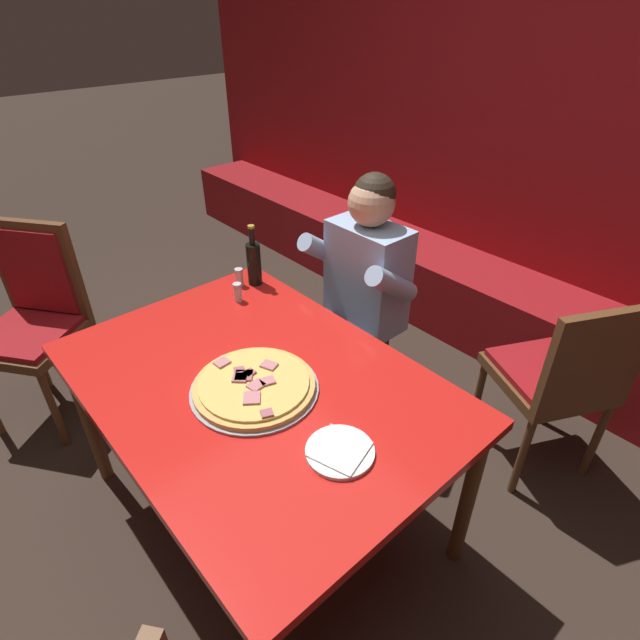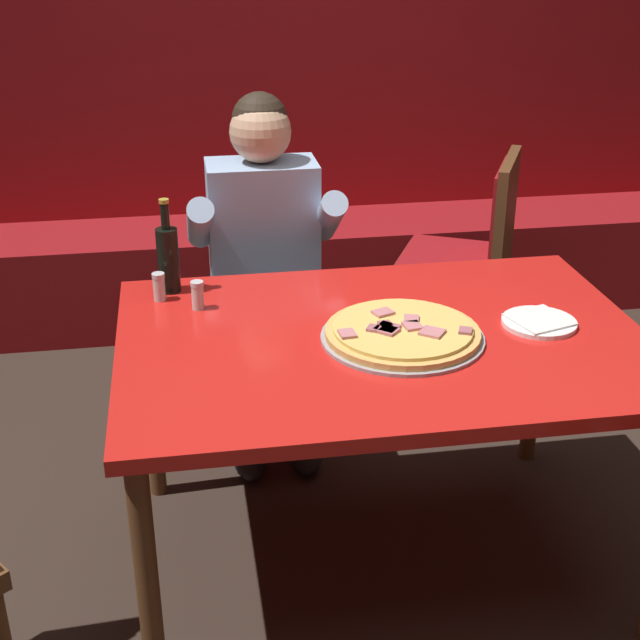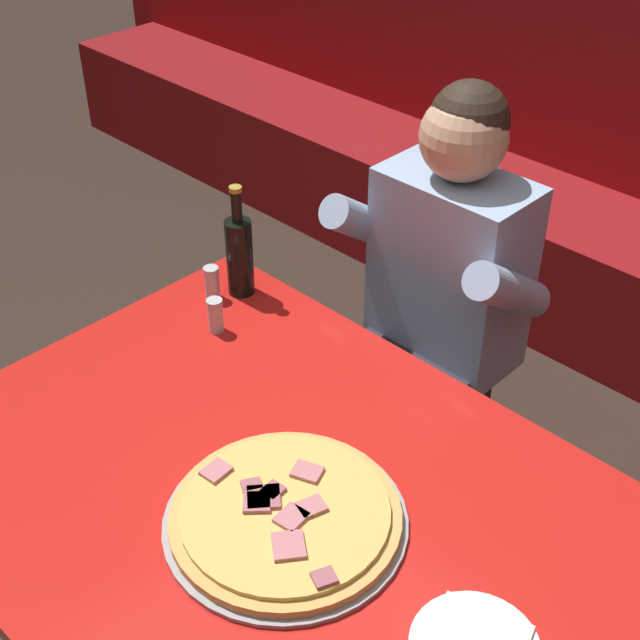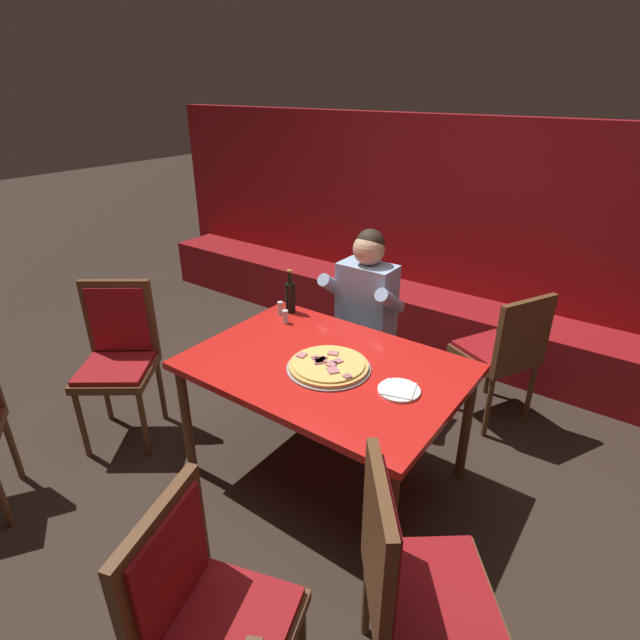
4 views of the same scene
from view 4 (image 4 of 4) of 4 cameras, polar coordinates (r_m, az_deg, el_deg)
name	(u,v)px [view 4 (image 4 of 4)]	position (r m, az deg, el deg)	size (l,w,h in m)	color
ground_plane	(325,472)	(3.15, 0.55, -16.98)	(24.00, 24.00, 0.00)	#33261E
booth_wall_panel	(476,237)	(4.45, 17.36, 9.03)	(6.80, 0.16, 1.90)	maroon
booth_bench	(451,327)	(4.42, 14.73, -0.81)	(6.46, 0.48, 0.46)	maroon
main_dining_table	(325,375)	(2.73, 0.61, -6.27)	(1.45, 1.02, 0.76)	brown
pizza	(329,366)	(2.64, 0.99, -5.26)	(0.45, 0.45, 0.05)	#9E9EA3
plate_white_paper	(399,390)	(2.49, 9.01, -7.92)	(0.21, 0.21, 0.02)	white
beer_bottle	(290,296)	(3.25, -3.42, 2.71)	(0.07, 0.07, 0.29)	black
shaker_parmesan	(280,309)	(3.25, -4.56, 1.31)	(0.04, 0.04, 0.09)	silver
shaker_oregano	(285,317)	(3.13, -3.99, 0.31)	(0.04, 0.04, 0.09)	silver
diner_seated_blue_shirt	(360,315)	(3.39, 4.55, 0.63)	(0.53, 0.53, 1.27)	black
dining_chair_far_left	(409,576)	(1.96, 10.15, -26.86)	(0.62, 0.62, 1.02)	brown
dining_chair_near_left	(203,610)	(1.92, -13.18, -29.54)	(0.55, 0.55, 0.97)	brown
dining_chair_far_right	(505,348)	(3.48, 20.36, -3.00)	(0.59, 0.59, 0.95)	brown
dining_chair_by_booth	(118,351)	(3.40, -22.05, -3.29)	(0.62, 0.62, 1.03)	brown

